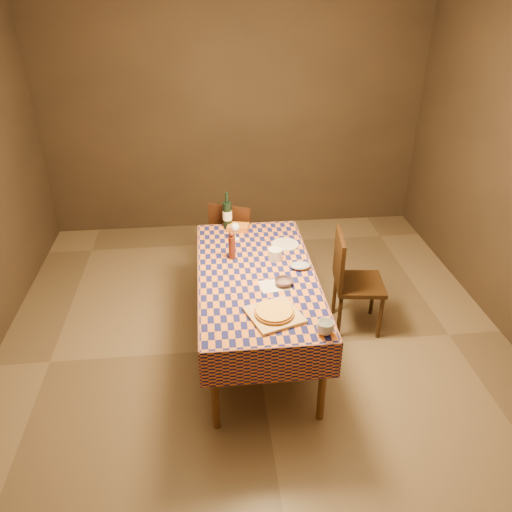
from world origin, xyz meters
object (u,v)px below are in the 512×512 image
object	(u,v)px
pizza	(274,312)
bowl	(284,282)
white_plate	(285,244)
chair_far	(234,239)
chair_right	(351,277)
dining_table	(257,281)
cutting_board	(274,315)
wine_bottle	(227,214)

from	to	relation	value
pizza	bowl	world-z (taller)	pizza
white_plate	chair_far	size ratio (longest dim) A/B	0.26
bowl	white_plate	xyz separation A→B (m)	(0.11, 0.63, -0.02)
white_plate	chair_right	world-z (taller)	chair_right
white_plate	chair_far	distance (m)	0.81
dining_table	chair_right	bearing A→B (deg)	15.97
pizza	chair_far	distance (m)	1.70
dining_table	chair_far	distance (m)	1.10
dining_table	chair_right	size ratio (longest dim) A/B	1.98
dining_table	pizza	distance (m)	0.60
cutting_board	wine_bottle	xyz separation A→B (m)	(-0.25, 1.44, 0.12)
bowl	wine_bottle	size ratio (longest dim) A/B	0.41
dining_table	chair_far	xyz separation A→B (m)	(-0.12, 1.08, -0.17)
bowl	chair_far	distance (m)	1.34
bowl	wine_bottle	xyz separation A→B (m)	(-0.38, 1.05, 0.11)
white_plate	chair_far	bearing A→B (deg)	123.06
wine_bottle	white_plate	xyz separation A→B (m)	(0.48, -0.41, -0.12)
bowl	pizza	bearing A→B (deg)	-108.12
pizza	wine_bottle	xyz separation A→B (m)	(-0.25, 1.44, 0.10)
wine_bottle	chair_far	bearing A→B (deg)	73.75
pizza	chair_right	distance (m)	1.18
bowl	wine_bottle	world-z (taller)	wine_bottle
wine_bottle	bowl	bearing A→B (deg)	-70.25
dining_table	pizza	bearing A→B (deg)	-83.86
cutting_board	bowl	bearing A→B (deg)	71.88
cutting_board	chair_far	bearing A→B (deg)	96.22
chair_right	chair_far	bearing A→B (deg)	139.53
white_plate	pizza	bearing A→B (deg)	-102.98
wine_bottle	white_plate	size ratio (longest dim) A/B	1.47
pizza	dining_table	bearing A→B (deg)	96.14
bowl	chair_far	bearing A→B (deg)	103.67
cutting_board	pizza	xyz separation A→B (m)	(-0.00, 0.00, 0.02)
dining_table	cutting_board	xyz separation A→B (m)	(0.06, -0.58, 0.09)
wine_bottle	dining_table	bearing A→B (deg)	-77.80
cutting_board	bowl	size ratio (longest dim) A/B	2.41
dining_table	chair_right	xyz separation A→B (m)	(0.86, 0.25, -0.17)
cutting_board	chair_far	size ratio (longest dim) A/B	0.37
bowl	white_plate	distance (m)	0.64
pizza	chair_far	bearing A→B (deg)	96.22
wine_bottle	chair_right	world-z (taller)	wine_bottle
bowl	chair_far	world-z (taller)	chair_far
wine_bottle	chair_far	size ratio (longest dim) A/B	0.38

